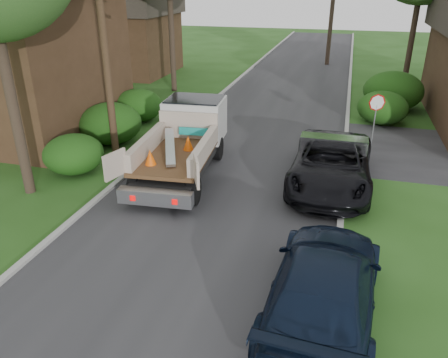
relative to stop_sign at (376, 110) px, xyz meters
The scene contains 16 objects.
ground 10.55m from the stop_sign, 120.02° to the right, with size 120.00×120.00×0.00m, color #214814.
road 5.58m from the stop_sign, 169.11° to the left, with size 8.00×90.00×0.02m, color #28282B.
curb_left 9.51m from the stop_sign, behind, with size 0.20×90.00×0.12m, color #9E9E99.
curb_right 2.27m from the stop_sign, 137.73° to the left, with size 0.20×90.00×0.12m, color #9E9E99.
stop_sign is the anchor object (origin of this frame).
utility_pole 11.91m from the stop_sign, 159.38° to the right, with size 2.42×1.25×10.00m.
house_left_near 17.50m from the stop_sign, behind, with size 9.72×8.64×8.40m.
house_left_far 22.81m from the stop_sign, 145.19° to the left, with size 7.56×7.56×6.00m.
hedge_left_a 12.92m from the stop_sign, 152.24° to the right, with size 2.34×2.34×1.53m, color #1F4911.
hedge_left_b 11.99m from the stop_sign, 167.94° to the right, with size 2.86×2.86×1.87m, color #1F4911.
hedge_left_c 12.08m from the stop_sign, behind, with size 2.60×2.60×1.70m, color #1F4911.
hedge_right_a 4.15m from the stop_sign, 81.47° to the left, with size 2.60×2.60×1.70m, color #1F4911.
hedge_right_b 7.15m from the stop_sign, 79.48° to the left, with size 3.38×3.38×2.21m, color #1F4911.
flatbed_truck 8.41m from the stop_sign, 150.22° to the right, with size 3.29×6.84×2.52m.
black_pickup 4.86m from the stop_sign, 109.57° to the right, with size 2.83×6.13×1.70m, color black.
navy_suv 11.77m from the stop_sign, 96.86° to the right, with size 2.33×5.72×1.66m, color black.
Camera 1 is at (3.74, -10.78, 7.03)m, focal length 35.00 mm.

